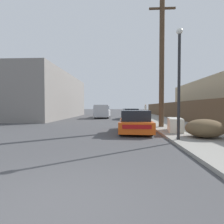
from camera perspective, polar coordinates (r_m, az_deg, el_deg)
ground_plane at (r=2.98m, az=-20.76°, el=-29.14°), size 220.00×220.00×0.00m
sidewalk_curb at (r=26.23m, az=12.32°, el=-1.51°), size 4.20×63.00×0.12m
discarded_fridge at (r=10.69m, az=19.84°, el=-3.89°), size 1.05×1.95×0.78m
parked_sports_car_red at (r=10.52m, az=7.56°, el=-3.36°), size 1.97×4.13×1.31m
car_parked_mid at (r=21.70m, az=6.00°, el=-0.69°), size 2.26×4.54×1.29m
pickup_truck at (r=23.97m, az=-3.16°, el=0.18°), size 2.10×5.65×1.76m
utility_pole at (r=13.15m, az=15.94°, el=15.92°), size 1.80×0.34×9.12m
street_lamp at (r=8.10m, az=21.05°, el=11.10°), size 0.26×0.26×4.73m
brush_pile at (r=9.07m, az=28.01°, el=-4.71°), size 1.70×1.56×0.84m
wooden_fence at (r=21.34m, az=19.89°, el=0.47°), size 0.08×38.77×1.95m
building_left_block at (r=26.14m, az=-20.59°, el=4.78°), size 7.00×16.89×5.94m
pedestrian at (r=28.43m, az=10.86°, el=0.73°), size 0.34×0.34×1.79m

